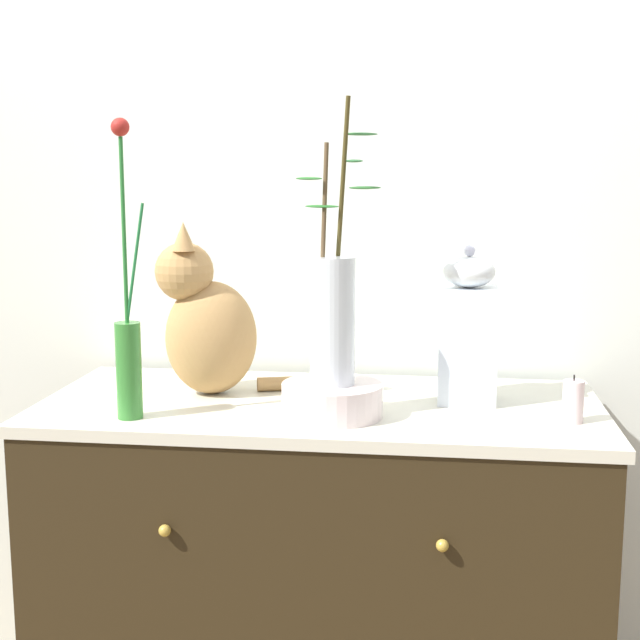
{
  "coord_description": "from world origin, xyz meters",
  "views": [
    {
      "loc": [
        0.24,
        -1.86,
        1.37
      ],
      "look_at": [
        0.0,
        0.0,
        1.06
      ],
      "focal_mm": 49.86,
      "sensor_mm": 36.0,
      "label": 1
    }
  ],
  "objects_px": {
    "jar_lidded_porcelain": "(467,332)",
    "bowl_porcelain": "(332,400)",
    "vase_glass_clear": "(333,313)",
    "candle_pillar": "(573,402)",
    "sideboard": "(320,591)",
    "vase_slim_green": "(128,346)",
    "cat_sitting": "(207,323)"
  },
  "relations": [
    {
      "from": "vase_slim_green",
      "to": "bowl_porcelain",
      "type": "xyz_separation_m",
      "value": [
        0.4,
        0.07,
        -0.12
      ]
    },
    {
      "from": "jar_lidded_porcelain",
      "to": "candle_pillar",
      "type": "xyz_separation_m",
      "value": [
        0.21,
        -0.14,
        -0.11
      ]
    },
    {
      "from": "bowl_porcelain",
      "to": "vase_glass_clear",
      "type": "distance_m",
      "value": 0.18
    },
    {
      "from": "cat_sitting",
      "to": "candle_pillar",
      "type": "xyz_separation_m",
      "value": [
        0.78,
        -0.14,
        -0.12
      ]
    },
    {
      "from": "sideboard",
      "to": "bowl_porcelain",
      "type": "relative_size",
      "value": 5.84
    },
    {
      "from": "cat_sitting",
      "to": "candle_pillar",
      "type": "height_order",
      "value": "cat_sitting"
    },
    {
      "from": "vase_glass_clear",
      "to": "jar_lidded_porcelain",
      "type": "distance_m",
      "value": 0.32
    },
    {
      "from": "vase_slim_green",
      "to": "candle_pillar",
      "type": "bearing_deg",
      "value": 5.36
    },
    {
      "from": "jar_lidded_porcelain",
      "to": "candle_pillar",
      "type": "height_order",
      "value": "jar_lidded_porcelain"
    },
    {
      "from": "vase_slim_green",
      "to": "candle_pillar",
      "type": "distance_m",
      "value": 0.9
    },
    {
      "from": "vase_glass_clear",
      "to": "candle_pillar",
      "type": "bearing_deg",
      "value": 1.73
    },
    {
      "from": "sideboard",
      "to": "vase_slim_green",
      "type": "height_order",
      "value": "vase_slim_green"
    },
    {
      "from": "vase_slim_green",
      "to": "vase_glass_clear",
      "type": "xyz_separation_m",
      "value": [
        0.41,
        0.07,
        0.06
      ]
    },
    {
      "from": "vase_slim_green",
      "to": "sideboard",
      "type": "bearing_deg",
      "value": 25.98
    },
    {
      "from": "vase_glass_clear",
      "to": "candle_pillar",
      "type": "height_order",
      "value": "vase_glass_clear"
    },
    {
      "from": "vase_slim_green",
      "to": "jar_lidded_porcelain",
      "type": "distance_m",
      "value": 0.72
    },
    {
      "from": "sideboard",
      "to": "candle_pillar",
      "type": "xyz_separation_m",
      "value": [
        0.52,
        -0.09,
        0.48
      ]
    },
    {
      "from": "candle_pillar",
      "to": "bowl_porcelain",
      "type": "bearing_deg",
      "value": -178.19
    },
    {
      "from": "jar_lidded_porcelain",
      "to": "cat_sitting",
      "type": "bearing_deg",
      "value": -179.38
    },
    {
      "from": "bowl_porcelain",
      "to": "jar_lidded_porcelain",
      "type": "distance_m",
      "value": 0.34
    },
    {
      "from": "bowl_porcelain",
      "to": "candle_pillar",
      "type": "distance_m",
      "value": 0.48
    },
    {
      "from": "jar_lidded_porcelain",
      "to": "bowl_porcelain",
      "type": "bearing_deg",
      "value": -150.22
    },
    {
      "from": "bowl_porcelain",
      "to": "jar_lidded_porcelain",
      "type": "bearing_deg",
      "value": 29.78
    },
    {
      "from": "bowl_porcelain",
      "to": "vase_slim_green",
      "type": "bearing_deg",
      "value": -170.5
    },
    {
      "from": "sideboard",
      "to": "bowl_porcelain",
      "type": "height_order",
      "value": "bowl_porcelain"
    },
    {
      "from": "sideboard",
      "to": "cat_sitting",
      "type": "height_order",
      "value": "cat_sitting"
    },
    {
      "from": "cat_sitting",
      "to": "candle_pillar",
      "type": "relative_size",
      "value": 4.17
    },
    {
      "from": "cat_sitting",
      "to": "vase_glass_clear",
      "type": "relative_size",
      "value": 0.71
    },
    {
      "from": "sideboard",
      "to": "jar_lidded_porcelain",
      "type": "relative_size",
      "value": 3.56
    },
    {
      "from": "sideboard",
      "to": "jar_lidded_porcelain",
      "type": "distance_m",
      "value": 0.67
    },
    {
      "from": "bowl_porcelain",
      "to": "jar_lidded_porcelain",
      "type": "xyz_separation_m",
      "value": [
        0.27,
        0.16,
        0.12
      ]
    },
    {
      "from": "sideboard",
      "to": "jar_lidded_porcelain",
      "type": "height_order",
      "value": "jar_lidded_porcelain"
    }
  ]
}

